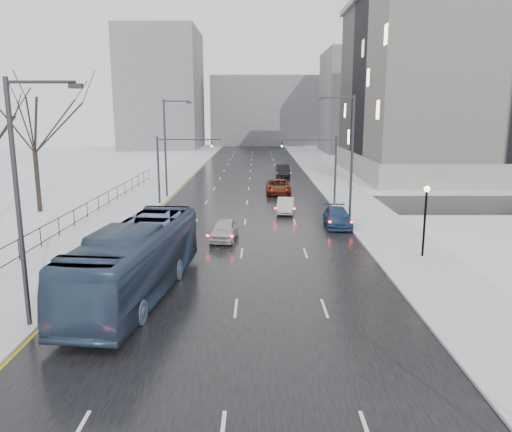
{
  "coord_description": "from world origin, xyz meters",
  "views": [
    {
      "loc": [
        0.95,
        0.86,
        8.69
      ],
      "look_at": [
        0.9,
        30.6,
        2.5
      ],
      "focal_mm": 35.0,
      "sensor_mm": 36.0,
      "label": 1
    }
  ],
  "objects_px": {
    "sedan_right_distant": "(283,171)",
    "tree_park_e": "(40,213)",
    "streetlight_l_far": "(167,143)",
    "mast_signal_right": "(324,162)",
    "streetlight_r_mid": "(349,152)",
    "no_uturn_sign": "(351,187)",
    "streetlight_l_near": "(23,193)",
    "lamppost_r_mid": "(425,211)",
    "sedan_center_near": "(224,230)",
    "sedan_right_far": "(337,217)",
    "bus": "(136,260)",
    "sedan_right_near": "(286,205)",
    "sedan_right_cross": "(278,187)",
    "mast_signal_left": "(169,162)"
  },
  "relations": [
    {
      "from": "lamppost_r_mid",
      "to": "mast_signal_left",
      "type": "height_order",
      "value": "mast_signal_left"
    },
    {
      "from": "sedan_right_distant",
      "to": "tree_park_e",
      "type": "bearing_deg",
      "value": -133.41
    },
    {
      "from": "sedan_center_near",
      "to": "sedan_right_far",
      "type": "bearing_deg",
      "value": 31.71
    },
    {
      "from": "streetlight_r_mid",
      "to": "mast_signal_right",
      "type": "xyz_separation_m",
      "value": [
        -0.84,
        8.0,
        -1.51
      ]
    },
    {
      "from": "sedan_right_cross",
      "to": "lamppost_r_mid",
      "type": "bearing_deg",
      "value": -72.49
    },
    {
      "from": "tree_park_e",
      "to": "sedan_right_near",
      "type": "height_order",
      "value": "tree_park_e"
    },
    {
      "from": "streetlight_r_mid",
      "to": "no_uturn_sign",
      "type": "bearing_deg",
      "value": 75.52
    },
    {
      "from": "streetlight_l_near",
      "to": "sedan_right_near",
      "type": "distance_m",
      "value": 26.95
    },
    {
      "from": "no_uturn_sign",
      "to": "lamppost_r_mid",
      "type": "bearing_deg",
      "value": -82.67
    },
    {
      "from": "bus",
      "to": "sedan_right_far",
      "type": "distance_m",
      "value": 19.21
    },
    {
      "from": "sedan_right_far",
      "to": "bus",
      "type": "bearing_deg",
      "value": -126.72
    },
    {
      "from": "mast_signal_right",
      "to": "no_uturn_sign",
      "type": "xyz_separation_m",
      "value": [
        1.87,
        -4.0,
        -1.81
      ]
    },
    {
      "from": "tree_park_e",
      "to": "mast_signal_left",
      "type": "height_order",
      "value": "tree_park_e"
    },
    {
      "from": "streetlight_r_mid",
      "to": "sedan_right_distant",
      "type": "bearing_deg",
      "value": 97.21
    },
    {
      "from": "streetlight_l_near",
      "to": "mast_signal_left",
      "type": "height_order",
      "value": "streetlight_l_near"
    },
    {
      "from": "bus",
      "to": "sedan_right_far",
      "type": "relative_size",
      "value": 2.62
    },
    {
      "from": "tree_park_e",
      "to": "streetlight_l_near",
      "type": "relative_size",
      "value": 1.35
    },
    {
      "from": "sedan_right_near",
      "to": "sedan_right_far",
      "type": "xyz_separation_m",
      "value": [
        3.73,
        -5.18,
        0.03
      ]
    },
    {
      "from": "streetlight_l_far",
      "to": "mast_signal_right",
      "type": "bearing_deg",
      "value": -14.48
    },
    {
      "from": "sedan_right_far",
      "to": "tree_park_e",
      "type": "bearing_deg",
      "value": 170.08
    },
    {
      "from": "lamppost_r_mid",
      "to": "no_uturn_sign",
      "type": "bearing_deg",
      "value": 97.33
    },
    {
      "from": "streetlight_r_mid",
      "to": "no_uturn_sign",
      "type": "relative_size",
      "value": 3.7
    },
    {
      "from": "mast_signal_left",
      "to": "no_uturn_sign",
      "type": "height_order",
      "value": "mast_signal_left"
    },
    {
      "from": "streetlight_l_near",
      "to": "sedan_center_near",
      "type": "bearing_deg",
      "value": 64.5
    },
    {
      "from": "sedan_right_near",
      "to": "streetlight_r_mid",
      "type": "bearing_deg",
      "value": -33.73
    },
    {
      "from": "mast_signal_right",
      "to": "sedan_right_far",
      "type": "height_order",
      "value": "mast_signal_right"
    },
    {
      "from": "mast_signal_left",
      "to": "no_uturn_sign",
      "type": "distance_m",
      "value": 17.1
    },
    {
      "from": "streetlight_l_near",
      "to": "lamppost_r_mid",
      "type": "height_order",
      "value": "streetlight_l_near"
    },
    {
      "from": "sedan_right_far",
      "to": "sedan_right_cross",
      "type": "bearing_deg",
      "value": 106.06
    },
    {
      "from": "tree_park_e",
      "to": "sedan_right_far",
      "type": "bearing_deg",
      "value": -11.94
    },
    {
      "from": "tree_park_e",
      "to": "lamppost_r_mid",
      "type": "xyz_separation_m",
      "value": [
        29.2,
        -14.0,
        2.94
      ]
    },
    {
      "from": "streetlight_l_far",
      "to": "sedan_right_cross",
      "type": "bearing_deg",
      "value": 11.51
    },
    {
      "from": "no_uturn_sign",
      "to": "mast_signal_left",
      "type": "bearing_deg",
      "value": 166.4
    },
    {
      "from": "streetlight_l_near",
      "to": "tree_park_e",
      "type": "bearing_deg",
      "value": 112.69
    },
    {
      "from": "streetlight_r_mid",
      "to": "streetlight_l_near",
      "type": "relative_size",
      "value": 1.0
    },
    {
      "from": "sedan_right_near",
      "to": "sedan_right_distant",
      "type": "bearing_deg",
      "value": 92.93
    },
    {
      "from": "streetlight_l_far",
      "to": "no_uturn_sign",
      "type": "relative_size",
      "value": 3.7
    },
    {
      "from": "streetlight_l_far",
      "to": "sedan_right_far",
      "type": "bearing_deg",
      "value": -41.02
    },
    {
      "from": "bus",
      "to": "sedan_right_far",
      "type": "height_order",
      "value": "bus"
    },
    {
      "from": "mast_signal_left",
      "to": "bus",
      "type": "xyz_separation_m",
      "value": [
        2.53,
        -24.33,
        -2.31
      ]
    },
    {
      "from": "streetlight_r_mid",
      "to": "sedan_right_cross",
      "type": "bearing_deg",
      "value": 108.86
    },
    {
      "from": "streetlight_r_mid",
      "to": "no_uturn_sign",
      "type": "distance_m",
      "value": 5.3
    },
    {
      "from": "no_uturn_sign",
      "to": "mast_signal_right",
      "type": "bearing_deg",
      "value": 115.11
    },
    {
      "from": "streetlight_l_far",
      "to": "sedan_right_far",
      "type": "distance_m",
      "value": 20.95
    },
    {
      "from": "sedan_right_cross",
      "to": "sedan_center_near",
      "type": "bearing_deg",
      "value": -103.02
    },
    {
      "from": "mast_signal_left",
      "to": "sedan_right_distant",
      "type": "xyz_separation_m",
      "value": [
        11.83,
        20.99,
        -3.25
      ]
    },
    {
      "from": "tree_park_e",
      "to": "sedan_right_near",
      "type": "relative_size",
      "value": 3.33
    },
    {
      "from": "streetlight_l_far",
      "to": "no_uturn_sign",
      "type": "xyz_separation_m",
      "value": [
        17.37,
        -8.0,
        -3.32
      ]
    },
    {
      "from": "mast_signal_right",
      "to": "sedan_right_far",
      "type": "distance_m",
      "value": 9.96
    },
    {
      "from": "lamppost_r_mid",
      "to": "streetlight_l_far",
      "type": "bearing_deg",
      "value": 131.06
    }
  ]
}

